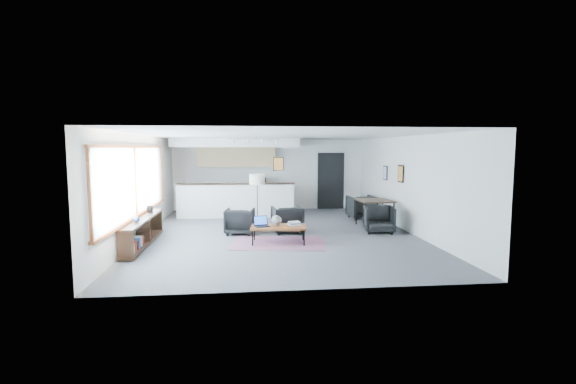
{
  "coord_description": "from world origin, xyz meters",
  "views": [
    {
      "loc": [
        -0.9,
        -10.92,
        2.27
      ],
      "look_at": [
        0.27,
        0.4,
        1.07
      ],
      "focal_mm": 26.0,
      "sensor_mm": 36.0,
      "label": 1
    }
  ],
  "objects": [
    {
      "name": "armchair_right",
      "position": [
        0.22,
        0.09,
        0.4
      ],
      "size": [
        0.84,
        0.8,
        0.79
      ],
      "primitive_type": "imported",
      "rotation": [
        0.0,
        0.0,
        3.25
      ],
      "color": "black",
      "rests_on": "floor"
    },
    {
      "name": "dining_table",
      "position": [
        2.83,
        0.7,
        0.71
      ],
      "size": [
        0.97,
        0.97,
        0.78
      ],
      "rotation": [
        0.0,
        0.0,
        0.05
      ],
      "color": "black",
      "rests_on": "floor"
    },
    {
      "name": "kilim_rug",
      "position": [
        -0.12,
        -1.16,
        0.01
      ],
      "size": [
        2.39,
        1.79,
        0.01
      ],
      "rotation": [
        0.0,
        0.0,
        -0.14
      ],
      "color": "#693C52",
      "rests_on": "floor"
    },
    {
      "name": "console",
      "position": [
        -3.3,
        -1.05,
        0.33
      ],
      "size": [
        0.35,
        3.0,
        0.8
      ],
      "color": "black",
      "rests_on": "floor"
    },
    {
      "name": "book_stack",
      "position": [
        0.27,
        -1.11,
        0.47
      ],
      "size": [
        0.34,
        0.3,
        0.09
      ],
      "rotation": [
        0.0,
        0.0,
        0.22
      ],
      "color": "silver",
      "rests_on": "coffee_table"
    },
    {
      "name": "kitchenette",
      "position": [
        -1.2,
        3.71,
        1.38
      ],
      "size": [
        4.2,
        1.96,
        2.6
      ],
      "color": "white",
      "rests_on": "floor"
    },
    {
      "name": "microwave",
      "position": [
        -0.39,
        4.15,
        1.1
      ],
      "size": [
        0.52,
        0.3,
        0.34
      ],
      "primitive_type": "imported",
      "rotation": [
        0.0,
        0.0,
        -0.04
      ],
      "color": "black",
      "rests_on": "kitchenette"
    },
    {
      "name": "wall_art_upper",
      "position": [
        3.47,
        1.7,
        1.5
      ],
      "size": [
        0.03,
        0.34,
        0.44
      ],
      "color": "black",
      "rests_on": "room"
    },
    {
      "name": "window",
      "position": [
        -3.46,
        -0.9,
        1.46
      ],
      "size": [
        0.1,
        5.95,
        1.66
      ],
      "color": "#8CBFFF",
      "rests_on": "room"
    },
    {
      "name": "dining_chair_far",
      "position": [
        2.83,
        2.07,
        0.36
      ],
      "size": [
        0.75,
        0.71,
        0.71
      ],
      "primitive_type": "imported",
      "rotation": [
        0.0,
        0.0,
        3.24
      ],
      "color": "black",
      "rests_on": "floor"
    },
    {
      "name": "laptop",
      "position": [
        -0.53,
        -1.15,
        0.49
      ],
      "size": [
        0.39,
        0.34,
        0.24
      ],
      "rotation": [
        0.0,
        0.0,
        0.24
      ],
      "color": "black",
      "rests_on": "coffee_table"
    },
    {
      "name": "armchair_left",
      "position": [
        -1.05,
        0.04,
        0.37
      ],
      "size": [
        0.82,
        0.78,
        0.75
      ],
      "primitive_type": "imported",
      "rotation": [
        0.0,
        0.0,
        3.0
      ],
      "color": "black",
      "rests_on": "floor"
    },
    {
      "name": "track_light",
      "position": [
        -0.59,
        2.2,
        2.53
      ],
      "size": [
        1.6,
        0.07,
        0.15
      ],
      "color": "silver",
      "rests_on": "room"
    },
    {
      "name": "room",
      "position": [
        0.0,
        0.0,
        1.3
      ],
      "size": [
        7.02,
        9.02,
        2.62
      ],
      "color": "#4B4B4E",
      "rests_on": "ground"
    },
    {
      "name": "wall_art_lower",
      "position": [
        3.47,
        0.4,
        1.55
      ],
      "size": [
        0.03,
        0.38,
        0.48
      ],
      "color": "black",
      "rests_on": "room"
    },
    {
      "name": "floor_lamp",
      "position": [
        -0.55,
        0.94,
        1.33
      ],
      "size": [
        0.55,
        0.55,
        1.53
      ],
      "rotation": [
        0.0,
        0.0,
        0.31
      ],
      "color": "black",
      "rests_on": "floor"
    },
    {
      "name": "coaster",
      "position": [
        0.04,
        -1.43,
        0.43
      ],
      "size": [
        0.1,
        0.1,
        0.01
      ],
      "rotation": [
        0.0,
        0.0,
        0.03
      ],
      "color": "#E5590C",
      "rests_on": "coffee_table"
    },
    {
      "name": "doorway",
      "position": [
        2.3,
        4.42,
        1.07
      ],
      "size": [
        1.1,
        0.12,
        2.15
      ],
      "color": "black",
      "rests_on": "room"
    },
    {
      "name": "ceramic_pot",
      "position": [
        -0.16,
        -1.12,
        0.55
      ],
      "size": [
        0.25,
        0.25,
        0.25
      ],
      "rotation": [
        0.0,
        0.0,
        0.07
      ],
      "color": "gray",
      "rests_on": "coffee_table"
    },
    {
      "name": "coffee_table",
      "position": [
        -0.12,
        -1.16,
        0.39
      ],
      "size": [
        1.36,
        0.82,
        0.42
      ],
      "rotation": [
        0.0,
        0.0,
        -0.09
      ],
      "color": "brown",
      "rests_on": "floor"
    },
    {
      "name": "dining_chair_near",
      "position": [
        2.68,
        -0.15,
        0.34
      ],
      "size": [
        0.75,
        0.71,
        0.67
      ],
      "primitive_type": "imported",
      "rotation": [
        0.0,
        0.0,
        -0.17
      ],
      "color": "black",
      "rests_on": "floor"
    }
  ]
}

